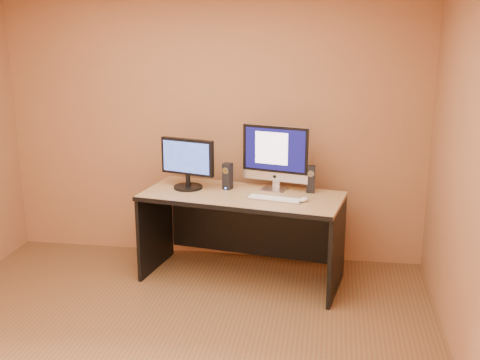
% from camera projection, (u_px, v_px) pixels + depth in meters
% --- Properties ---
extents(walls, '(4.00, 4.00, 2.60)m').
position_uv_depth(walls, '(151.00, 179.00, 3.76)').
color(walls, '#9C623F').
rests_on(walls, ground).
extents(desk, '(1.82, 1.03, 0.79)m').
position_uv_depth(desk, '(242.00, 237.00, 5.30)').
color(desk, tan).
rests_on(desk, ground).
extents(imac, '(0.65, 0.37, 0.59)m').
position_uv_depth(imac, '(275.00, 158.00, 5.25)').
color(imac, silver).
rests_on(imac, desk).
extents(second_monitor, '(0.57, 0.39, 0.45)m').
position_uv_depth(second_monitor, '(188.00, 164.00, 5.32)').
color(second_monitor, black).
rests_on(second_monitor, desk).
extents(speaker_left, '(0.09, 0.10, 0.24)m').
position_uv_depth(speaker_left, '(228.00, 176.00, 5.33)').
color(speaker_left, black).
rests_on(speaker_left, desk).
extents(speaker_right, '(0.07, 0.08, 0.24)m').
position_uv_depth(speaker_right, '(311.00, 179.00, 5.23)').
color(speaker_right, black).
rests_on(speaker_right, desk).
extents(keyboard, '(0.48, 0.22, 0.02)m').
position_uv_depth(keyboard, '(274.00, 199.00, 5.03)').
color(keyboard, '#B1B1B5').
rests_on(keyboard, desk).
extents(mouse, '(0.10, 0.12, 0.04)m').
position_uv_depth(mouse, '(304.00, 199.00, 4.99)').
color(mouse, silver).
rests_on(mouse, desk).
extents(cable_a, '(0.01, 0.24, 0.01)m').
position_uv_depth(cable_a, '(277.00, 188.00, 5.38)').
color(cable_a, black).
rests_on(cable_a, desk).
extents(cable_b, '(0.13, 0.15, 0.01)m').
position_uv_depth(cable_b, '(271.00, 187.00, 5.41)').
color(cable_b, black).
rests_on(cable_b, desk).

